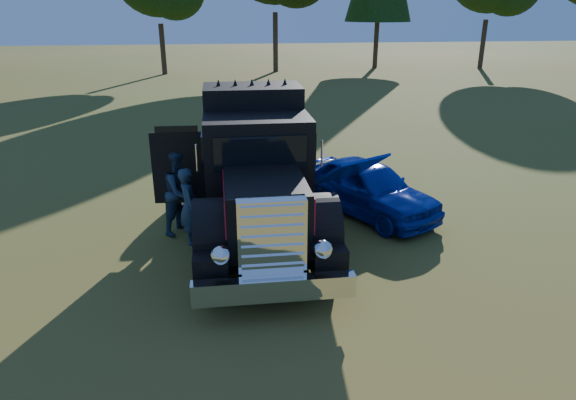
# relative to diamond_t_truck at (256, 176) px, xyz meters

# --- Properties ---
(ground) EXTENTS (120.00, 120.00, 0.00)m
(ground) POSITION_rel_diamond_t_truck_xyz_m (-0.48, -1.42, -1.28)
(ground) COLOR #325218
(ground) RESTS_ON ground
(diamond_t_truck) EXTENTS (3.38, 7.16, 3.00)m
(diamond_t_truck) POSITION_rel_diamond_t_truck_xyz_m (0.00, 0.00, 0.00)
(diamond_t_truck) COLOR black
(diamond_t_truck) RESTS_ON ground
(hotrod_coupe) EXTENTS (3.17, 4.18, 1.89)m
(hotrod_coupe) POSITION_rel_diamond_t_truck_xyz_m (2.61, 0.77, -0.64)
(hotrod_coupe) COLOR #061B8F
(hotrod_coupe) RESTS_ON ground
(spectator_near) EXTENTS (0.48, 0.64, 1.59)m
(spectator_near) POSITION_rel_diamond_t_truck_xyz_m (-1.39, -0.30, -0.48)
(spectator_near) COLOR #1F2B49
(spectator_near) RESTS_ON ground
(spectator_far) EXTENTS (1.06, 1.12, 1.82)m
(spectator_far) POSITION_rel_diamond_t_truck_xyz_m (-1.59, 0.28, -0.37)
(spectator_far) COLOR #20314B
(spectator_far) RESTS_ON ground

